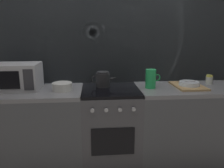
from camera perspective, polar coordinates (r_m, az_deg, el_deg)
ground_plane at (r=2.65m, az=-0.37°, el=-20.40°), size 8.00×8.00×0.00m
back_wall at (r=2.54m, az=-0.99°, el=7.19°), size 3.60×0.05×2.40m
counter_left at (r=2.53m, az=-21.59°, el=-11.49°), size 1.20×0.60×0.90m
stove_unit at (r=2.43m, az=-0.38°, el=-11.57°), size 0.60×0.63×0.90m
counter_right at (r=2.65m, az=19.73°, el=-10.19°), size 1.20×0.60×0.90m
microwave at (r=2.42m, az=-23.82°, el=1.79°), size 0.46×0.35×0.27m
kettle at (r=2.35m, az=-2.41°, el=1.23°), size 0.28×0.15×0.17m
mixing_bowl at (r=2.26m, az=-12.97°, el=-0.66°), size 0.20×0.20×0.08m
pitcher at (r=2.32m, az=10.19°, el=1.38°), size 0.16×0.11×0.20m
dish_pile at (r=2.48m, az=19.52°, el=-0.21°), size 0.30×0.40×0.07m
spice_jar at (r=2.71m, az=24.23°, el=1.05°), size 0.08×0.08×0.10m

